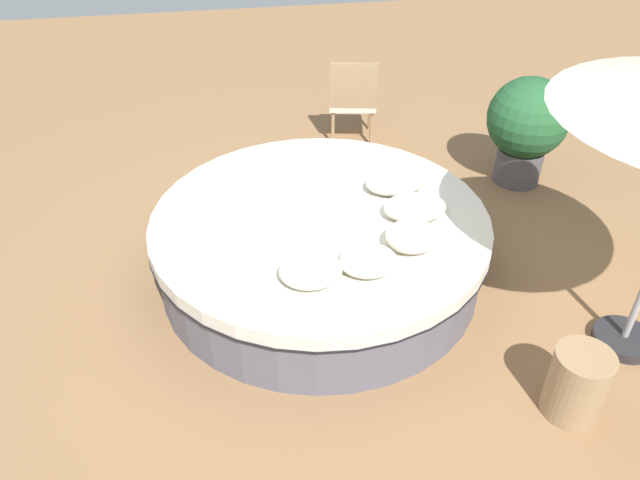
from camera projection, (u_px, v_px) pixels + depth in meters
The scene contains 10 objects.
ground_plane at pixel (320, 274), 5.24m from camera, with size 16.00×16.00×0.00m, color olive.
round_bed at pixel (320, 245), 5.06m from camera, with size 2.72×2.72×0.59m.
throw_pillow_0 at pixel (310, 270), 4.21m from camera, with size 0.44×0.39×0.17m, color beige.
throw_pillow_1 at pixel (368, 261), 4.31m from camera, with size 0.42×0.37×0.15m, color beige.
throw_pillow_2 at pixel (412, 236), 4.49m from camera, with size 0.41×0.35×0.21m, color beige.
throw_pillow_3 at pixel (415, 207), 4.84m from camera, with size 0.50×0.37×0.17m, color beige.
throw_pillow_4 at pixel (395, 183), 5.15m from camera, with size 0.50×0.35×0.16m, color beige.
patio_chair at pixel (353, 96), 6.88m from camera, with size 0.61×0.59×0.98m.
planter at pixel (527, 124), 6.11m from camera, with size 0.81×0.81×1.12m.
side_table at pixel (577, 384), 3.95m from camera, with size 0.38×0.38×0.51m, color #997A56.
Camera 1 is at (-0.71, -3.99, 3.34)m, focal length 34.49 mm.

